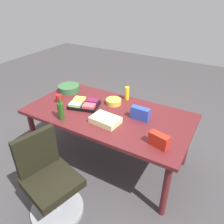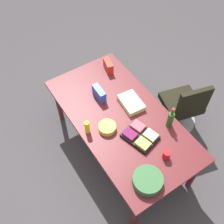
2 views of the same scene
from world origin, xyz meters
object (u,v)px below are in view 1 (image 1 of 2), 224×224
Objects in this scene: fruit_platter at (84,104)px; sheet_cake at (105,120)px; mustard_bottle at (127,93)px; chip_bowl at (114,102)px; salad_bowl at (69,88)px; chip_bag_red at (159,140)px; office_chair at (51,185)px; conference_table at (108,118)px; chip_bag_blue at (140,114)px; red_solo_cup at (59,99)px; wine_bottle at (61,110)px.

fruit_platter is 1.32× the size of sheet_cake.
mustard_bottle reaches higher than sheet_cake.
salad_bowl is (-0.75, 0.01, 0.01)m from chip_bowl.
office_chair is at bearing -143.00° from chip_bag_red.
chip_bag_red is (0.80, -0.53, 0.04)m from chip_bowl.
conference_table is 1.02m from office_chair.
office_chair is at bearing -116.97° from chip_bag_blue.
office_chair reaches higher than red_solo_cup.
red_solo_cup reaches higher than conference_table.
office_chair is 2.87× the size of sheet_cake.
wine_bottle reaches higher than conference_table.
chip_bag_blue reaches higher than conference_table.
wine_bottle reaches higher than red_solo_cup.
chip_bag_blue reaches higher than fruit_platter.
mustard_bottle is (0.09, 0.20, 0.06)m from chip_bowl.
red_solo_cup is (-0.30, 0.30, -0.06)m from wine_bottle.
conference_table is 0.25m from sheet_cake.
chip_bowl is 0.38m from fruit_platter.
conference_table is at bearing 7.99° from red_solo_cup.
conference_table is 0.82m from chip_bag_red.
chip_bowl is at bearing 146.49° from chip_bag_red.
chip_bag_blue is 1.10× the size of chip_bag_red.
wine_bottle is (-1.14, -0.09, 0.05)m from chip_bag_red.
wine_bottle is 1.00× the size of salad_bowl.
salad_bowl is at bearing 151.07° from fruit_platter.
office_chair is 4.60× the size of chip_bag_red.
office_chair is at bearing -105.29° from sheet_cake.
fruit_platter reaches higher than conference_table.
wine_bottle is at bearing -134.87° from conference_table.
chip_bag_red reaches higher than sheet_cake.
fruit_platter is 0.47m from sheet_cake.
chip_bag_blue is 0.75m from fruit_platter.
conference_table is 9.95× the size of chip_bowl.
chip_bag_red is at bearing -8.16° from red_solo_cup.
office_chair is at bearing -93.09° from chip_bowl.
sheet_cake is at bearing -72.02° from chip_bowl.
conference_table is 0.36m from fruit_platter.
conference_table is at bearing 83.04° from office_chair.
sheet_cake is 2.91× the size of red_solo_cup.
red_solo_cup is (-0.73, -0.53, -0.03)m from mustard_bottle.
sheet_cake is 1.05× the size of wine_bottle.
wine_bottle is at bearing -175.43° from chip_bag_red.
chip_bowl is 0.23m from mustard_bottle.
fruit_platter is 3.83× the size of red_solo_cup.
mustard_bottle reaches higher than red_solo_cup.
chip_bag_blue is 0.52× the size of fruit_platter.
chip_bag_blue is 0.72× the size of wine_bottle.
red_solo_cup is (-0.78, 0.11, 0.02)m from sheet_cake.
office_chair is 1.26m from chip_bowl.
chip_bowl is (-0.45, 0.17, -0.04)m from chip_bag_blue.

